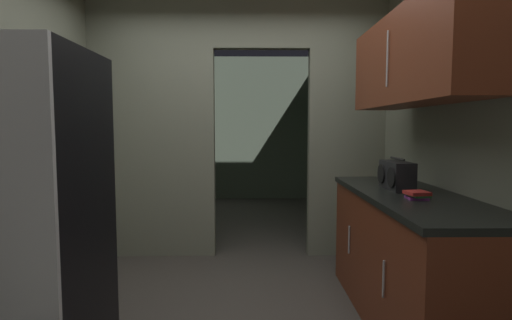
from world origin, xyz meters
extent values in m
cube|color=gray|center=(-0.88, 1.57, 1.32)|extent=(1.27, 0.12, 2.65)
cube|color=gray|center=(1.13, 1.57, 1.32)|extent=(0.79, 0.12, 2.65)
cube|color=gray|center=(0.24, 1.57, 2.40)|extent=(0.98, 0.12, 0.50)
cube|color=slate|center=(0.00, 4.96, 1.32)|extent=(3.04, 0.10, 2.65)
cube|color=slate|center=(-1.47, 3.26, 1.32)|extent=(0.10, 3.40, 2.65)
cube|color=slate|center=(1.47, 3.26, 1.32)|extent=(0.10, 3.40, 2.65)
cube|color=black|center=(-1.09, -0.55, 0.87)|extent=(0.78, 0.73, 1.75)
cube|color=maroon|center=(1.20, 0.03, 0.43)|extent=(0.59, 1.85, 0.87)
cube|color=black|center=(1.20, 0.03, 0.89)|extent=(0.63, 1.85, 0.04)
cylinder|color=#B7BABC|center=(0.90, -0.38, 0.48)|extent=(0.01, 0.01, 0.22)
cylinder|color=#B7BABC|center=(0.90, 0.43, 0.48)|extent=(0.01, 0.01, 0.22)
cube|color=maroon|center=(1.20, 0.03, 1.80)|extent=(0.34, 1.67, 0.60)
cylinder|color=#B7BABC|center=(1.02, 0.03, 1.80)|extent=(0.01, 0.01, 0.36)
cube|color=black|center=(1.17, 0.21, 1.01)|extent=(0.14, 0.36, 0.20)
cylinder|color=#262626|center=(1.17, 0.21, 1.13)|extent=(0.02, 0.25, 0.02)
cylinder|color=black|center=(1.10, 0.10, 1.01)|extent=(0.01, 0.14, 0.14)
cylinder|color=black|center=(1.10, 0.31, 1.01)|extent=(0.01, 0.14, 0.14)
cube|color=#8C3893|center=(1.16, -0.18, 0.91)|extent=(0.12, 0.13, 0.02)
cube|color=#388C47|center=(1.17, -0.19, 0.93)|extent=(0.12, 0.13, 0.01)
cube|color=red|center=(1.16, -0.19, 0.95)|extent=(0.14, 0.14, 0.02)
camera|label=1|loc=(0.13, -2.63, 1.35)|focal=28.24mm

